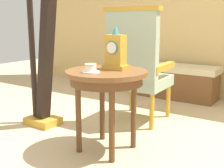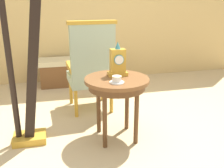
{
  "view_description": "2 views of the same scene",
  "coord_description": "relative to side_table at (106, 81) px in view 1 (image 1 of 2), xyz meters",
  "views": [
    {
      "loc": [
        1.19,
        -1.74,
        1.01
      ],
      "look_at": [
        -0.07,
        0.11,
        0.53
      ],
      "focal_mm": 47.57,
      "sensor_mm": 36.0,
      "label": 1
    },
    {
      "loc": [
        -0.69,
        -2.19,
        1.36
      ],
      "look_at": [
        -0.11,
        0.18,
        0.55
      ],
      "focal_mm": 40.8,
      "sensor_mm": 36.0,
      "label": 2
    }
  ],
  "objects": [
    {
      "name": "armchair",
      "position": [
        -0.14,
        0.71,
        0.03
      ],
      "size": [
        0.57,
        0.56,
        1.14
      ],
      "color": "#9EB299",
      "rests_on": "ground"
    },
    {
      "name": "harp",
      "position": [
        -0.84,
        0.13,
        0.13
      ],
      "size": [
        0.4,
        0.24,
        1.72
      ],
      "color": "gold",
      "rests_on": "ground"
    },
    {
      "name": "window_bench",
      "position": [
        -0.23,
        1.88,
        -0.34
      ],
      "size": [
        1.18,
        0.4,
        0.44
      ],
      "color": "beige",
      "rests_on": "ground"
    },
    {
      "name": "ground_plane",
      "position": [
        0.09,
        -0.07,
        -0.56
      ],
      "size": [
        10.0,
        10.0,
        0.0
      ],
      "primitive_type": "plane",
      "color": "tan"
    },
    {
      "name": "teacup_left",
      "position": [
        -0.04,
        -0.14,
        0.11
      ],
      "size": [
        0.13,
        0.13,
        0.06
      ],
      "color": "white",
      "rests_on": "side_table"
    },
    {
      "name": "mantel_clock",
      "position": [
        0.03,
        0.08,
        0.22
      ],
      "size": [
        0.19,
        0.11,
        0.34
      ],
      "color": "gold",
      "rests_on": "side_table"
    },
    {
      "name": "side_table",
      "position": [
        0.0,
        0.0,
        0.0
      ],
      "size": [
        0.63,
        0.63,
        0.64
      ],
      "color": "brown",
      "rests_on": "ground"
    }
  ]
}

